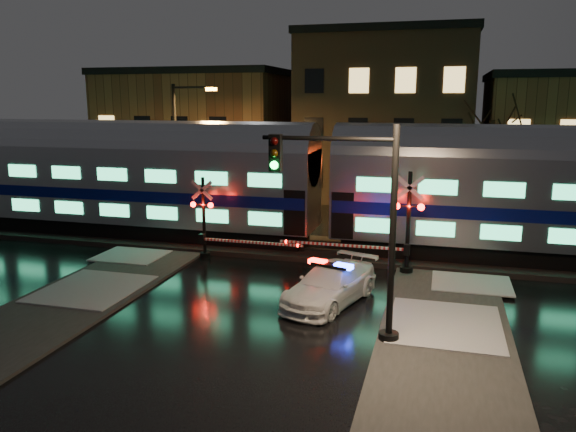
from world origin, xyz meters
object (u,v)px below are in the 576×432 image
(crossing_signal_right, at_px, (399,233))
(traffic_light, at_px, (357,229))
(crossing_signal_left, at_px, (211,227))
(streetlight, at_px, (180,145))
(police_car, at_px, (330,285))

(crossing_signal_right, relative_size, traffic_light, 0.94)
(crossing_signal_right, bearing_deg, crossing_signal_left, -179.91)
(streetlight, bearing_deg, traffic_light, -47.92)
(streetlight, bearing_deg, crossing_signal_right, -27.10)
(crossing_signal_right, height_order, crossing_signal_left, crossing_signal_right)
(crossing_signal_right, height_order, streetlight, streetlight)
(police_car, height_order, crossing_signal_left, crossing_signal_left)
(crossing_signal_left, distance_m, streetlight, 8.73)
(police_car, bearing_deg, traffic_light, -47.80)
(crossing_signal_right, distance_m, streetlight, 14.95)
(traffic_light, relative_size, streetlight, 0.81)
(crossing_signal_right, xyz_separation_m, traffic_light, (-0.74, -6.97, 1.67))
(police_car, distance_m, streetlight, 15.89)
(traffic_light, bearing_deg, streetlight, 138.65)
(crossing_signal_left, height_order, streetlight, streetlight)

